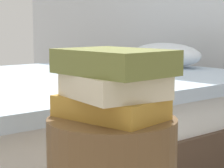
% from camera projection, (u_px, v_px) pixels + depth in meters
% --- Properties ---
extents(bed, '(1.61, 2.06, 0.62)m').
position_uv_depth(bed, '(69.00, 115.00, 2.40)').
color(bed, '#4C3828').
rests_on(bed, ground_plane).
extents(book_ochre, '(0.28, 0.20, 0.05)m').
position_uv_depth(book_ochre, '(111.00, 107.00, 1.08)').
color(book_ochre, '#B7842D').
rests_on(book_ochre, side_table).
extents(book_cream, '(0.25, 0.24, 0.06)m').
position_uv_depth(book_cream, '(116.00, 86.00, 1.07)').
color(book_cream, beige).
rests_on(book_cream, book_ochre).
extents(book_olive, '(0.28, 0.20, 0.06)m').
position_uv_depth(book_olive, '(115.00, 62.00, 1.06)').
color(book_olive, olive).
rests_on(book_olive, book_cream).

